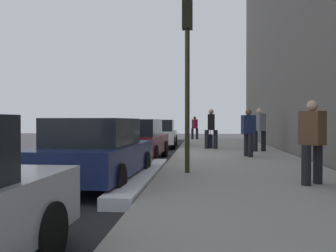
# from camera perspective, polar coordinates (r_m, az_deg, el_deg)

# --- Properties ---
(ground_plane) EXTENTS (56.00, 56.00, 0.00)m
(ground_plane) POSITION_cam_1_polar(r_m,az_deg,el_deg) (14.78, -3.11, -4.87)
(ground_plane) COLOR black
(sidewalk) EXTENTS (28.00, 4.60, 0.15)m
(sidewalk) POSITION_cam_1_polar(r_m,az_deg,el_deg) (14.67, 9.80, -4.63)
(sidewalk) COLOR gray
(sidewalk) RESTS_ON ground
(lane_stripe_centre) EXTENTS (28.00, 0.14, 0.01)m
(lane_stripe_centre) POSITION_cam_1_polar(r_m,az_deg,el_deg) (15.55, -14.90, -4.60)
(lane_stripe_centre) COLOR gold
(lane_stripe_centre) RESTS_ON ground
(snow_bank_curb) EXTENTS (6.32, 0.56, 0.22)m
(snow_bank_curb) POSITION_cam_1_polar(r_m,az_deg,el_deg) (9.28, -3.61, -7.56)
(snow_bank_curb) COLOR white
(snow_bank_curb) RESTS_ON ground
(parked_car_navy) EXTENTS (4.56, 2.02, 1.51)m
(parked_car_navy) POSITION_cam_1_polar(r_m,az_deg,el_deg) (8.81, -10.68, -3.78)
(parked_car_navy) COLOR black
(parked_car_navy) RESTS_ON ground
(parked_car_maroon) EXTENTS (4.37, 2.01, 1.51)m
(parked_car_maroon) POSITION_cam_1_polar(r_m,az_deg,el_deg) (14.09, -4.66, -2.06)
(parked_car_maroon) COLOR black
(parked_car_maroon) RESTS_ON ground
(parked_car_white) EXTENTS (4.29, 2.00, 1.51)m
(parked_car_white) POSITION_cam_1_polar(r_m,az_deg,el_deg) (20.55, -1.40, -1.16)
(parked_car_white) COLOR black
(parked_car_white) RESTS_ON ground
(pedestrian_brown_coat) EXTENTS (0.55, 0.52, 1.73)m
(pedestrian_brown_coat) POSITION_cam_1_polar(r_m,az_deg,el_deg) (8.30, 20.88, -1.91)
(pedestrian_brown_coat) COLOR black
(pedestrian_brown_coat) RESTS_ON sidewalk
(pedestrian_burgundy_coat) EXTENTS (0.51, 0.50, 1.62)m
(pedestrian_burgundy_coat) POSITION_cam_1_polar(r_m,az_deg,el_deg) (27.04, 4.04, -0.14)
(pedestrian_burgundy_coat) COLOR black
(pedestrian_burgundy_coat) RESTS_ON sidewalk
(pedestrian_black_coat) EXTENTS (0.50, 0.61, 1.86)m
(pedestrian_black_coat) POSITION_cam_1_polar(r_m,az_deg,el_deg) (17.85, 6.51, -0.23)
(pedestrian_black_coat) COLOR black
(pedestrian_black_coat) RESTS_ON sidewalk
(pedestrian_grey_coat) EXTENTS (0.59, 0.58, 1.85)m
(pedestrian_grey_coat) POSITION_cam_1_polar(r_m,az_deg,el_deg) (16.70, 13.60, -0.32)
(pedestrian_grey_coat) COLOR black
(pedestrian_grey_coat) RESTS_ON sidewalk
(pedestrian_navy_coat) EXTENTS (0.56, 0.53, 1.74)m
(pedestrian_navy_coat) POSITION_cam_1_polar(r_m,az_deg,el_deg) (14.11, 12.02, -0.77)
(pedestrian_navy_coat) COLOR black
(pedestrian_navy_coat) RESTS_ON sidewalk
(traffic_light_pole) EXTENTS (0.35, 0.26, 4.30)m
(traffic_light_pole) POSITION_cam_1_polar(r_m,az_deg,el_deg) (9.66, 2.93, 10.35)
(traffic_light_pole) COLOR #2D2D19
(traffic_light_pole) RESTS_ON sidewalk
(rolling_suitcase) EXTENTS (0.34, 0.22, 1.00)m
(rolling_suitcase) POSITION_cam_1_polar(r_m,az_deg,el_deg) (18.35, 6.39, -2.29)
(rolling_suitcase) COLOR #191E38
(rolling_suitcase) RESTS_ON sidewalk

